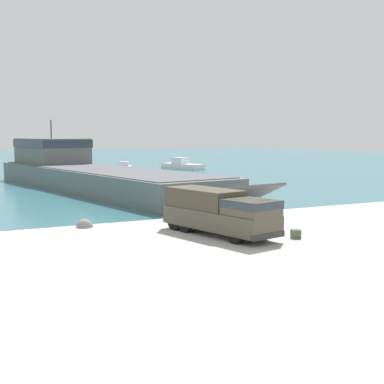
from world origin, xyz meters
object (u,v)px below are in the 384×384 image
(military_truck, at_px, (219,211))
(cargo_crate, at_px, (296,234))
(soldier_on_ramp, at_px, (261,215))
(moored_boat_b, at_px, (182,165))
(mooring_bollard, at_px, (255,206))
(landing_craft, at_px, (86,171))
(moored_boat_a, at_px, (124,167))

(military_truck, relative_size, cargo_crate, 13.76)
(military_truck, relative_size, soldier_on_ramp, 4.89)
(moored_boat_b, height_order, mooring_bollard, moored_boat_b)
(soldier_on_ramp, bearing_deg, moored_boat_b, 153.06)
(landing_craft, height_order, military_truck, landing_craft)
(moored_boat_a, xyz_separation_m, cargo_crate, (-11.57, -61.86, -0.24))
(landing_craft, relative_size, cargo_crate, 71.92)
(moored_boat_b, bearing_deg, moored_boat_a, -29.59)
(military_truck, bearing_deg, cargo_crate, 38.22)
(moored_boat_b, distance_m, cargo_crate, 63.42)
(landing_craft, relative_size, military_truck, 5.23)
(moored_boat_b, height_order, cargo_crate, moored_boat_b)
(cargo_crate, bearing_deg, soldier_on_ramp, 99.46)
(landing_craft, relative_size, soldier_on_ramp, 25.53)
(soldier_on_ramp, bearing_deg, military_truck, -96.55)
(landing_craft, xyz_separation_m, soldier_on_ramp, (2.25, -31.99, -0.95))
(military_truck, height_order, moored_boat_a, military_truck)
(moored_boat_b, bearing_deg, military_truck, 49.10)
(landing_craft, distance_m, soldier_on_ramp, 32.08)
(soldier_on_ramp, distance_m, moored_boat_b, 60.89)
(moored_boat_a, distance_m, mooring_bollard, 52.66)
(soldier_on_ramp, bearing_deg, mooring_bollard, 143.17)
(landing_craft, distance_m, cargo_crate, 35.02)
(military_truck, bearing_deg, moored_boat_b, 144.10)
(landing_craft, height_order, soldier_on_ramp, landing_craft)
(moored_boat_a, xyz_separation_m, moored_boat_b, (9.95, -2.21, 0.18))
(soldier_on_ramp, height_order, mooring_bollard, soldier_on_ramp)
(cargo_crate, bearing_deg, moored_boat_a, 79.40)
(soldier_on_ramp, distance_m, moored_boat_a, 60.20)
(mooring_bollard, bearing_deg, cargo_crate, -110.63)
(soldier_on_ramp, distance_m, cargo_crate, 3.02)
(moored_boat_a, height_order, cargo_crate, moored_boat_a)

